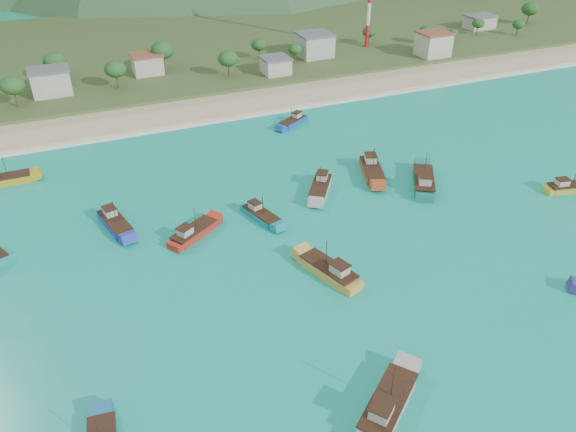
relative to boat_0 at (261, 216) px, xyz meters
name	(u,v)px	position (x,y,z in m)	size (l,w,h in m)	color
ground	(352,288)	(5.68, -23.52, -0.57)	(600.00, 600.00, 0.00)	#0D917B
beach	(206,108)	(5.68, 55.48, -0.57)	(400.00, 18.00, 1.20)	beige
land	(157,48)	(5.68, 116.48, -0.57)	(400.00, 110.00, 2.40)	#385123
surf_line	(216,121)	(5.68, 45.98, -0.57)	(400.00, 2.50, 0.08)	white
village	(222,61)	(17.33, 78.08, 4.03)	(214.50, 30.07, 6.90)	beige
vegetation	(163,64)	(0.49, 79.51, 4.76)	(275.34, 26.22, 8.94)	#235623
boat_0	(261,216)	(0.00, 0.00, 0.00)	(5.09, 9.36, 5.30)	teal
boat_1	(330,272)	(3.95, -19.56, 0.22)	(6.62, 11.52, 6.53)	gold
boat_3	(387,407)	(-1.33, -44.90, 0.32)	(11.63, 10.11, 7.07)	#A49F95
boat_4	(293,122)	(22.33, 36.87, 0.00)	(9.02, 6.88, 5.28)	#184EAF
boat_6	(193,234)	(-12.61, -0.98, 0.10)	(9.86, 7.84, 5.83)	red
boat_11	(320,188)	(14.13, 4.68, 0.16)	(8.51, 10.34, 6.17)	#B7B1A4
boat_12	(372,171)	(26.81, 6.83, 0.26)	(7.10, 11.88, 6.75)	#A6451F
boat_13	(4,180)	(-42.23, 31.97, 0.17)	(10.54, 3.14, 6.22)	#B4951B
boat_15	(115,224)	(-24.35, 7.29, 0.13)	(5.21, 10.64, 6.04)	#2A3FAE
boat_16	(423,182)	(33.57, -1.56, 0.37)	(9.66, 12.44, 7.31)	#187065
boat_25	(569,188)	(58.51, -14.06, 0.05)	(9.78, 4.74, 5.55)	gold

